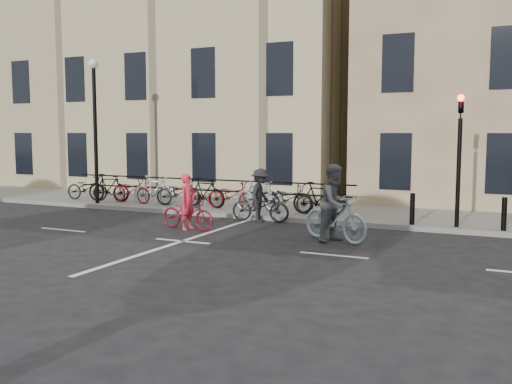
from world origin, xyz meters
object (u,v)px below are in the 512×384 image
at_px(lamp_post, 95,113).
at_px(cyclist_grey, 335,210).
at_px(cyclist_dark, 260,201).
at_px(cyclist_pink, 188,210).
at_px(traffic_light, 460,144).

xyz_separation_m(lamp_post, cyclist_grey, (10.03, -2.79, -2.69)).
distance_m(cyclist_grey, cyclist_dark, 3.76).
distance_m(cyclist_pink, cyclist_dark, 2.51).
bearing_deg(traffic_light, lamp_post, 179.73).
bearing_deg(cyclist_grey, cyclist_pink, 114.04).
height_order(cyclist_pink, cyclist_grey, cyclist_grey).
xyz_separation_m(cyclist_pink, cyclist_dark, (1.31, 2.14, 0.10)).
distance_m(traffic_light, cyclist_dark, 6.04).
relative_size(lamp_post, cyclist_dark, 2.77).
xyz_separation_m(lamp_post, cyclist_pink, (5.66, -2.78, -2.94)).
relative_size(traffic_light, cyclist_dark, 2.04).
height_order(cyclist_grey, cyclist_dark, cyclist_grey).
height_order(lamp_post, cyclist_dark, lamp_post).
bearing_deg(cyclist_dark, cyclist_grey, -129.78).
bearing_deg(lamp_post, cyclist_pink, -26.13).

